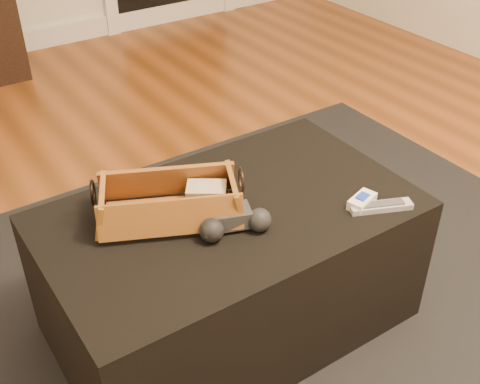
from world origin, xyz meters
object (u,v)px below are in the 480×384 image
game_controller (234,222)px  tv_remote (163,214)px  ottoman (230,268)px  wicker_basket (170,203)px  silver_remote (381,206)px  cream_gadget (362,201)px

game_controller → tv_remote: bearing=133.1°
ottoman → tv_remote: 0.29m
wicker_basket → game_controller: bearing=-53.4°
ottoman → wicker_basket: size_ratio=2.39×
game_controller → wicker_basket: bearing=126.6°
wicker_basket → silver_remote: wicker_basket is taller
ottoman → game_controller: 0.26m
tv_remote → wicker_basket: wicker_basket is taller
ottoman → cream_gadget: (0.31, -0.18, 0.22)m
game_controller → silver_remote: game_controller is taller
ottoman → tv_remote: (-0.17, 0.05, 0.23)m
tv_remote → silver_remote: 0.58m
cream_gadget → wicker_basket: bearing=152.1°
cream_gadget → tv_remote: bearing=153.7°
tv_remote → silver_remote: size_ratio=1.16×
tv_remote → game_controller: game_controller is taller
wicker_basket → cream_gadget: (0.45, -0.24, -0.03)m
cream_gadget → ottoman: bearing=149.0°
tv_remote → silver_remote: (0.51, -0.28, -0.01)m
game_controller → silver_remote: size_ratio=1.15×
ottoman → wicker_basket: (-0.15, 0.06, 0.25)m
wicker_basket → silver_remote: (0.48, -0.28, -0.04)m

